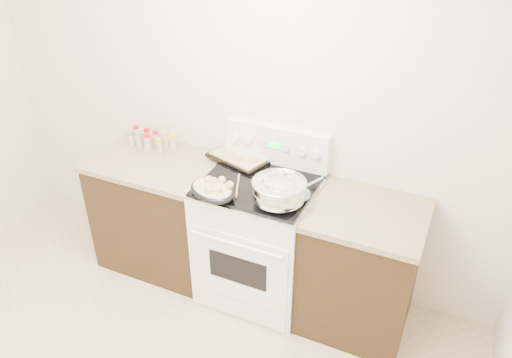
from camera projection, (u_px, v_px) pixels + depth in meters
The scene contains 10 objects.
room_shell at pixel (27, 172), 1.93m from camera, with size 4.10×3.60×2.75m.
counter_left at pixel (162, 211), 3.86m from camera, with size 0.93×0.67×0.92m.
counter_right at pixel (360, 268), 3.30m from camera, with size 0.73×0.67×0.92m.
kitchen_range at pixel (259, 237), 3.54m from camera, with size 0.78×0.73×1.22m.
mixing_bowl at pixel (279, 192), 3.06m from camera, with size 0.40×0.40×0.20m.
roasting_pan at pixel (213, 189), 3.14m from camera, with size 0.40×0.34×0.12m.
baking_sheet at pixel (241, 156), 3.58m from camera, with size 0.50×0.42×0.06m.
wooden_spoon at pixel (230, 189), 3.22m from camera, with size 0.12×0.26×0.04m.
blue_ladle at pixel (304, 193), 3.13m from camera, with size 0.10×0.30×0.11m.
spice_jars at pixel (151, 139), 3.76m from camera, with size 0.38×0.14×0.13m.
Camera 1 is at (1.50, -1.14, 2.69)m, focal length 35.00 mm.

